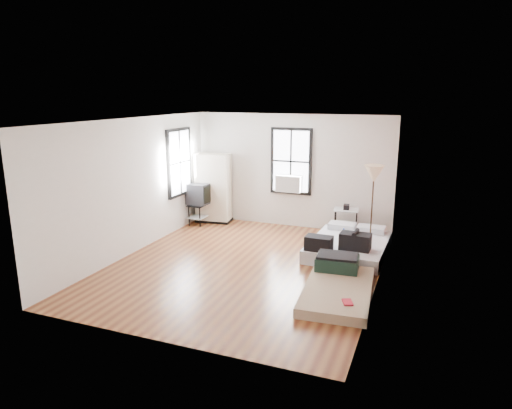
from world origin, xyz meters
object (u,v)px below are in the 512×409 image
at_px(mattress_bare, 338,283).
at_px(side_table, 346,214).
at_px(floor_lamp, 374,178).
at_px(tv_stand, 200,195).
at_px(mattress_main, 348,245).
at_px(wardrobe, 213,188).

xyz_separation_m(mattress_bare, side_table, (-0.46, 3.22, 0.37)).
bearing_deg(floor_lamp, tv_stand, 171.54).
relative_size(mattress_main, mattress_bare, 0.99).
xyz_separation_m(mattress_bare, wardrobe, (-3.90, 3.15, 0.75)).
relative_size(wardrobe, side_table, 2.42).
relative_size(mattress_bare, wardrobe, 1.19).
bearing_deg(side_table, tv_stand, -174.17).
xyz_separation_m(mattress_main, tv_stand, (-3.96, 0.91, 0.58)).
distance_m(mattress_main, mattress_bare, 1.95).
height_order(floor_lamp, tv_stand, floor_lamp).
height_order(mattress_main, tv_stand, tv_stand).
xyz_separation_m(mattress_main, wardrobe, (-3.73, 1.22, 0.70)).
height_order(mattress_main, mattress_bare, mattress_main).
relative_size(mattress_bare, floor_lamp, 1.15).
relative_size(floor_lamp, tv_stand, 1.76).
distance_m(mattress_main, side_table, 1.36).
bearing_deg(wardrobe, mattress_main, -25.21).
distance_m(wardrobe, tv_stand, 0.40).
bearing_deg(side_table, mattress_bare, -81.85).
bearing_deg(mattress_bare, mattress_main, 90.55).
relative_size(mattress_main, tv_stand, 1.99).
bearing_deg(mattress_main, mattress_bare, -83.38).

